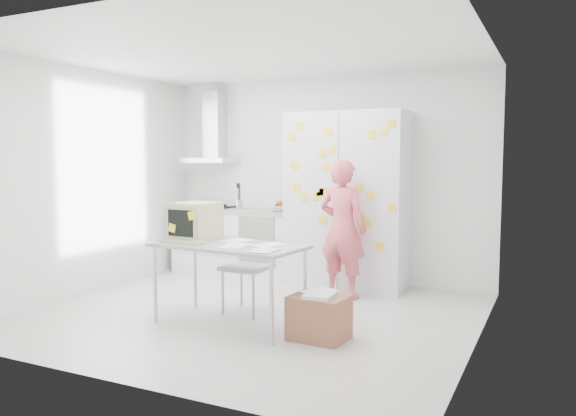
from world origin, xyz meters
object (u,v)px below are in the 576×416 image
at_px(chair, 251,258).
at_px(person, 343,229).
at_px(desk, 207,232).
at_px(cardboard_box, 319,317).

bearing_deg(chair, person, 57.00).
xyz_separation_m(person, desk, (-0.91, -1.45, 0.08)).
relative_size(person, desk, 1.06).
bearing_deg(desk, cardboard_box, 0.22).
height_order(chair, cardboard_box, chair).
bearing_deg(desk, chair, 67.29).
xyz_separation_m(desk, chair, (0.24, 0.47, -0.32)).
height_order(person, desk, person).
relative_size(desk, cardboard_box, 2.94).
bearing_deg(person, desk, 66.47).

